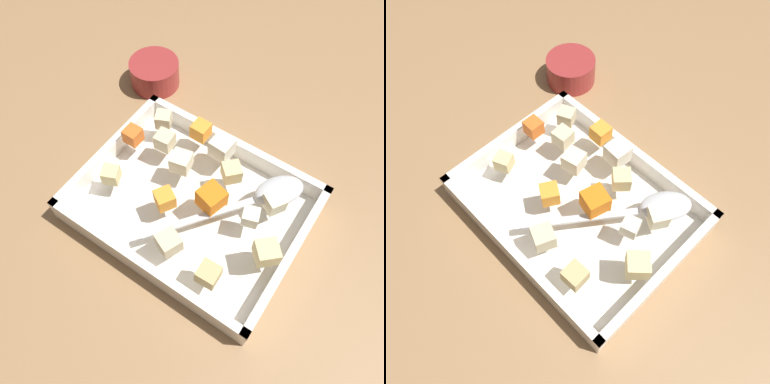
# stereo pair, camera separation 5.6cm
# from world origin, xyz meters

# --- Properties ---
(ground_plane) EXTENTS (4.00, 4.00, 0.00)m
(ground_plane) POSITION_xyz_m (0.00, 0.00, 0.00)
(ground_plane) COLOR #936D47
(baking_dish) EXTENTS (0.34, 0.26, 0.05)m
(baking_dish) POSITION_xyz_m (-0.02, -0.01, 0.01)
(baking_dish) COLOR white
(baking_dish) RESTS_ON ground_plane
(carrot_chunk_heap_top) EXTENTS (0.04, 0.04, 0.03)m
(carrot_chunk_heap_top) POSITION_xyz_m (-0.04, -0.04, 0.06)
(carrot_chunk_heap_top) COLOR orange
(carrot_chunk_heap_top) RESTS_ON baking_dish
(carrot_chunk_corner_sw) EXTENTS (0.03, 0.03, 0.03)m
(carrot_chunk_corner_sw) POSITION_xyz_m (-0.07, 0.09, 0.06)
(carrot_chunk_corner_sw) COLOR orange
(carrot_chunk_corner_sw) RESTS_ON baking_dish
(carrot_chunk_corner_ne) EXTENTS (0.04, 0.04, 0.03)m
(carrot_chunk_corner_ne) POSITION_xyz_m (0.01, -0.01, 0.07)
(carrot_chunk_corner_ne) COLOR orange
(carrot_chunk_corner_ne) RESTS_ON baking_dish
(carrot_chunk_back_center) EXTENTS (0.03, 0.03, 0.02)m
(carrot_chunk_back_center) POSITION_xyz_m (-0.15, 0.02, 0.06)
(carrot_chunk_back_center) COLOR orange
(carrot_chunk_back_center) RESTS_ON baking_dish
(potato_chunk_far_right) EXTENTS (0.04, 0.04, 0.03)m
(potato_chunk_far_right) POSITION_xyz_m (0.01, 0.05, 0.06)
(potato_chunk_far_right) COLOR #E0CC89
(potato_chunk_far_right) RESTS_ON baking_dish
(potato_chunk_near_left) EXTENTS (0.03, 0.03, 0.03)m
(potato_chunk_near_left) POSITION_xyz_m (0.07, -0.10, 0.06)
(potato_chunk_near_left) COLOR tan
(potato_chunk_near_left) RESTS_ON baking_dish
(potato_chunk_heap_side) EXTENTS (0.03, 0.03, 0.03)m
(potato_chunk_heap_side) POSITION_xyz_m (-0.06, 0.02, 0.06)
(potato_chunk_heap_side) COLOR beige
(potato_chunk_heap_side) RESTS_ON baking_dish
(potato_chunk_corner_nw) EXTENTS (0.04, 0.04, 0.03)m
(potato_chunk_corner_nw) POSITION_xyz_m (0.09, 0.04, 0.06)
(potato_chunk_corner_nw) COLOR beige
(potato_chunk_corner_nw) RESTS_ON baking_dish
(potato_chunk_rim_edge) EXTENTS (0.03, 0.03, 0.03)m
(potato_chunk_rim_edge) POSITION_xyz_m (-0.11, 0.04, 0.06)
(potato_chunk_rim_edge) COLOR beige
(potato_chunk_rim_edge) RESTS_ON baking_dish
(potato_chunk_front_center) EXTENTS (0.03, 0.03, 0.02)m
(potato_chunk_front_center) POSITION_xyz_m (-0.13, -0.06, 0.06)
(potato_chunk_front_center) COLOR #E0CC89
(potato_chunk_front_center) RESTS_ON baking_dish
(potato_chunk_far_left) EXTENTS (0.04, 0.04, 0.03)m
(potato_chunk_far_left) POSITION_xyz_m (0.11, -0.04, 0.06)
(potato_chunk_far_left) COLOR #E0CC89
(potato_chunk_far_left) RESTS_ON baking_dish
(potato_chunk_mid_left) EXTENTS (0.04, 0.04, 0.03)m
(potato_chunk_mid_left) POSITION_xyz_m (-0.00, -0.10, 0.06)
(potato_chunk_mid_left) COLOR beige
(potato_chunk_mid_left) RESTS_ON baking_dish
(potato_chunk_under_handle) EXTENTS (0.03, 0.03, 0.02)m
(potato_chunk_under_handle) POSITION_xyz_m (-0.13, 0.07, 0.06)
(potato_chunk_under_handle) COLOR beige
(potato_chunk_under_handle) RESTS_ON baking_dish
(parsnip_chunk_near_right) EXTENTS (0.03, 0.03, 0.03)m
(parsnip_chunk_near_right) POSITION_xyz_m (-0.02, 0.08, 0.06)
(parsnip_chunk_near_right) COLOR silver
(parsnip_chunk_near_right) RESTS_ON baking_dish
(parsnip_chunk_near_spoon) EXTENTS (0.03, 0.03, 0.02)m
(parsnip_chunk_near_spoon) POSITION_xyz_m (0.07, -0.00, 0.06)
(parsnip_chunk_near_spoon) COLOR silver
(parsnip_chunk_near_spoon) RESTS_ON baking_dish
(serving_spoon) EXTENTS (0.17, 0.21, 0.02)m
(serving_spoon) POSITION_xyz_m (0.08, 0.05, 0.06)
(serving_spoon) COLOR silver
(serving_spoon) RESTS_ON baking_dish
(small_prep_bowl) EXTENTS (0.09, 0.09, 0.05)m
(small_prep_bowl) POSITION_xyz_m (-0.23, 0.18, 0.02)
(small_prep_bowl) COLOR maroon
(small_prep_bowl) RESTS_ON ground_plane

